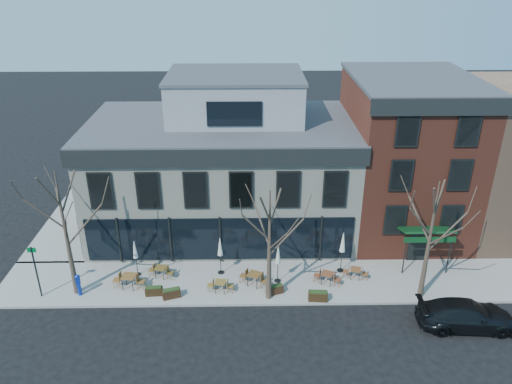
{
  "coord_description": "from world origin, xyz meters",
  "views": [
    {
      "loc": [
        1.83,
        -27.79,
        18.54
      ],
      "look_at": [
        2.35,
        2.0,
        4.26
      ],
      "focal_mm": 35.0,
      "sensor_mm": 36.0,
      "label": 1
    }
  ],
  "objects_px": {
    "parked_sedan": "(466,315)",
    "umbrella_0": "(135,251)",
    "call_box": "(78,284)",
    "cafe_set_0": "(129,280)"
  },
  "relations": [
    {
      "from": "parked_sedan",
      "to": "umbrella_0",
      "type": "xyz_separation_m",
      "value": [
        -18.86,
        4.97,
        1.13
      ]
    },
    {
      "from": "parked_sedan",
      "to": "call_box",
      "type": "bearing_deg",
      "value": 85.15
    },
    {
      "from": "umbrella_0",
      "to": "call_box",
      "type": "bearing_deg",
      "value": -146.51
    },
    {
      "from": "call_box",
      "to": "cafe_set_0",
      "type": "xyz_separation_m",
      "value": [
        2.81,
        0.67,
        -0.24
      ]
    },
    {
      "from": "call_box",
      "to": "umbrella_0",
      "type": "xyz_separation_m",
      "value": [
        3.03,
        2.01,
        0.97
      ]
    },
    {
      "from": "cafe_set_0",
      "to": "umbrella_0",
      "type": "bearing_deg",
      "value": 80.51
    },
    {
      "from": "parked_sedan",
      "to": "call_box",
      "type": "height_order",
      "value": "call_box"
    },
    {
      "from": "parked_sedan",
      "to": "call_box",
      "type": "distance_m",
      "value": 22.1
    },
    {
      "from": "call_box",
      "to": "parked_sedan",
      "type": "bearing_deg",
      "value": -7.72
    },
    {
      "from": "call_box",
      "to": "cafe_set_0",
      "type": "relative_size",
      "value": 0.73
    }
  ]
}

